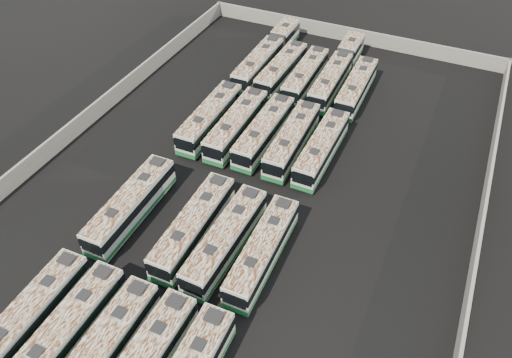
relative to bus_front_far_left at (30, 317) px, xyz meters
name	(u,v)px	position (x,y,z in m)	size (l,w,h in m)	color
ground	(247,192)	(8.60, 21.29, -1.69)	(140.00, 140.00, 0.00)	black
perimeter_wall	(247,184)	(8.60, 21.29, -0.59)	(45.20, 73.20, 2.20)	gray
bus_front_far_left	(30,317)	(0.00, 0.00, 0.00)	(2.67, 11.77, 3.31)	silver
bus_front_left	(66,333)	(3.48, 0.08, 0.03)	(2.53, 11.91, 3.36)	silver
bus_front_center	(102,351)	(6.93, -0.02, 0.02)	(2.61, 11.91, 3.35)	silver
bus_midfront_far_left	(131,205)	(0.05, 13.38, 0.06)	(2.72, 12.15, 3.42)	silver
bus_midfront_center	(194,226)	(6.87, 13.53, 0.05)	(2.71, 12.10, 3.40)	silver
bus_midfront_right	(226,240)	(10.27, 13.32, 0.04)	(2.83, 12.04, 3.38)	silver
bus_midfront_far_right	(263,251)	(13.78, 13.57, -0.01)	(2.66, 11.68, 3.28)	silver
bus_midback_far_left	(210,118)	(0.07, 29.13, 0.06)	(2.75, 12.20, 3.43)	silver
bus_midback_left	(236,125)	(3.50, 29.18, 0.06)	(2.69, 12.15, 3.42)	silver
bus_midback_center	(264,132)	(6.88, 29.35, 0.03)	(2.61, 11.98, 3.37)	silver
bus_midback_right	(292,140)	(10.31, 29.32, 0.03)	(2.82, 12.02, 3.37)	silver
bus_midback_far_right	(322,148)	(13.77, 29.31, 0.01)	(2.58, 11.82, 3.33)	silver
bus_back_far_left	(268,54)	(0.04, 45.90, 0.03)	(2.68, 18.63, 3.37)	silver
bus_back_left	(281,70)	(3.44, 42.76, 0.03)	(2.82, 11.99, 3.36)	silver
bus_back_center	(305,76)	(6.88, 42.67, 0.00)	(2.63, 11.77, 3.31)	silver
bus_back_right	(337,70)	(10.24, 45.87, -0.01)	(2.76, 18.20, 3.29)	silver
bus_back_far_right	(356,87)	(13.74, 42.77, -0.01)	(2.62, 11.73, 3.30)	silver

